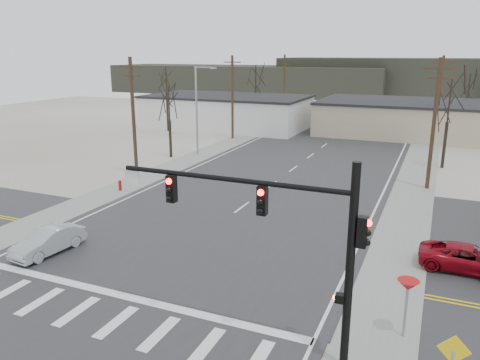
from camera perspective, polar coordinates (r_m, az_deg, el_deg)
The scene contains 27 objects.
ground at distance 25.56m, azimuth -6.92°, elevation -8.69°, with size 140.00×140.00×0.00m, color silver.
main_road at distance 38.47m, azimuth 4.33°, elevation -0.29°, with size 18.00×110.00×0.05m, color #29292C.
cross_road at distance 25.55m, azimuth -6.92°, elevation -8.65°, with size 90.00×10.00×0.04m, color #29292C.
sidewalk_left at distance 47.13m, azimuth -5.91°, elevation 2.60°, with size 3.00×90.00×0.06m, color gray.
sidewalk_right at distance 41.40m, azimuth 20.68°, elevation -0.12°, with size 3.00×90.00×0.06m, color gray.
traffic_signal_mast at distance 15.53m, azimuth 6.49°, elevation -6.25°, with size 8.95×0.43×7.20m.
fire_hydrant at distance 37.11m, azimuth -14.41°, elevation -0.64°, with size 0.24×0.24×0.87m.
yield_sign at distance 18.53m, azimuth 19.78°, elevation -12.23°, with size 0.80×0.80×2.35m.
building_left_far at distance 66.75m, azimuth -1.63°, elevation 8.36°, with size 22.30×12.30×4.50m.
building_right_far at distance 64.62m, azimuth 21.57°, elevation 6.98°, with size 26.30×14.30×4.30m.
upole_left_b at distance 40.07m, azimuth -12.87°, elevation 7.60°, with size 2.20×0.30×10.00m.
upole_left_c at distance 57.34m, azimuth -0.93°, elevation 10.20°, with size 2.20×0.30×10.00m.
upole_left_d at distance 75.96m, azimuth 5.40°, elevation 11.40°, with size 2.20×0.30×10.00m.
upole_right_a at distance 38.41m, azimuth 22.57°, elevation 6.49°, with size 2.20×0.30×10.00m.
upole_right_b at distance 60.28m, azimuth 23.13°, elevation 9.25°, with size 2.20×0.30×10.00m.
streetlight_main at distance 48.12m, azimuth -5.12°, elevation 8.99°, with size 2.40×0.25×9.00m.
tree_left_near at distance 47.49m, azimuth -8.65°, elevation 8.97°, with size 3.30×3.30×7.35m.
tree_right_mid at distance 46.28m, azimuth 24.17°, elevation 8.53°, with size 3.74×3.74×8.33m.
tree_left_far at distance 71.10m, azimuth 1.92°, elevation 12.04°, with size 3.96×3.96×8.82m.
tree_right_far at distance 72.28m, azimuth 26.12°, elevation 10.02°, with size 3.52×3.52×7.84m.
tree_left_mid at distance 63.98m, azimuth -8.96°, elevation 11.50°, with size 3.96×3.96×8.82m.
hill_left at distance 121.70m, azimuth 0.62°, elevation 12.11°, with size 70.00×18.00×7.00m, color #333026.
hill_center at distance 116.25m, azimuth 25.31°, elevation 11.02°, with size 80.00×18.00×9.00m, color #333026.
sedan_crossing at distance 26.90m, azimuth -22.34°, elevation -6.89°, with size 1.41×4.05×1.33m, color #A1A7AB.
car_far_a at distance 68.54m, azimuth 19.32°, elevation 6.43°, with size 1.99×4.90×1.42m, color black.
car_far_b at distance 80.73m, azimuth 9.32°, elevation 8.36°, with size 1.85×4.61×1.57m, color black.
car_parked_red at distance 25.59m, azimuth 26.03°, elevation -8.58°, with size 2.09×4.53×1.26m, color maroon.
Camera 1 is at (11.97, -20.06, 10.36)m, focal length 35.00 mm.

